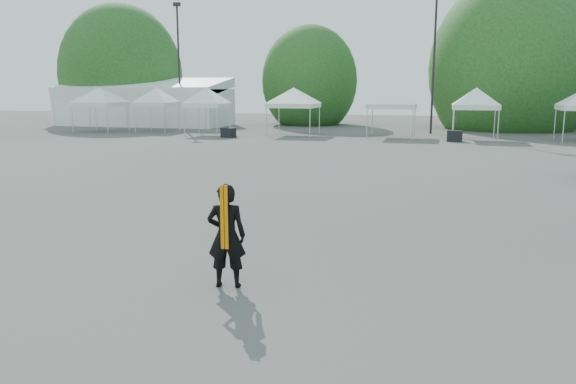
# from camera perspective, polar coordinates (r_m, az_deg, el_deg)

# --- Properties ---
(ground) EXTENTS (120.00, 120.00, 0.00)m
(ground) POSITION_cam_1_polar(r_m,az_deg,el_deg) (11.67, -4.04, -5.88)
(ground) COLOR #474442
(ground) RESTS_ON ground
(marquee) EXTENTS (15.00, 6.25, 4.23)m
(marquee) POSITION_cam_1_polar(r_m,az_deg,el_deg) (52.34, -14.39, 8.74)
(marquee) COLOR white
(marquee) RESTS_ON ground
(light_pole_west) EXTENTS (0.60, 0.25, 10.30)m
(light_pole_west) POSITION_cam_1_polar(r_m,az_deg,el_deg) (49.64, -11.05, 13.19)
(light_pole_west) COLOR black
(light_pole_west) RESTS_ON ground
(light_pole_east) EXTENTS (0.60, 0.25, 9.80)m
(light_pole_east) POSITION_cam_1_polar(r_m,az_deg,el_deg) (42.63, 14.62, 13.17)
(light_pole_east) COLOR black
(light_pole_east) RESTS_ON ground
(tree_far_w) EXTENTS (4.80, 4.80, 7.30)m
(tree_far_w) POSITION_cam_1_polar(r_m,az_deg,el_deg) (56.95, -16.58, 11.34)
(tree_far_w) COLOR #382314
(tree_far_w) RESTS_ON ground
(tree_mid_w) EXTENTS (4.16, 4.16, 6.33)m
(tree_mid_w) POSITION_cam_1_polar(r_m,az_deg,el_deg) (51.91, 2.21, 11.21)
(tree_mid_w) COLOR #382314
(tree_mid_w) RESTS_ON ground
(tree_mid_e) EXTENTS (5.12, 5.12, 7.79)m
(tree_mid_e) POSITION_cam_1_polar(r_m,az_deg,el_deg) (49.87, 21.75, 11.56)
(tree_mid_e) COLOR #382314
(tree_mid_e) RESTS_ON ground
(tent_a) EXTENTS (4.49, 4.49, 3.88)m
(tent_a) POSITION_cam_1_polar(r_m,az_deg,el_deg) (45.65, -18.59, 9.68)
(tent_a) COLOR silver
(tent_a) RESTS_ON ground
(tent_b) EXTENTS (3.77, 3.77, 3.88)m
(tent_b) POSITION_cam_1_polar(r_m,az_deg,el_deg) (44.59, -13.24, 9.94)
(tent_b) COLOR silver
(tent_b) RESTS_ON ground
(tent_c) EXTENTS (3.80, 3.80, 3.88)m
(tent_c) POSITION_cam_1_polar(r_m,az_deg,el_deg) (41.01, -8.25, 10.08)
(tent_c) COLOR silver
(tent_c) RESTS_ON ground
(tent_d) EXTENTS (4.65, 4.65, 3.88)m
(tent_d) POSITION_cam_1_polar(r_m,az_deg,el_deg) (40.25, 0.59, 10.18)
(tent_d) COLOR silver
(tent_d) RESTS_ON ground
(tent_e) EXTENTS (4.47, 4.47, 3.88)m
(tent_e) POSITION_cam_1_polar(r_m,az_deg,el_deg) (38.99, 10.56, 10.00)
(tent_e) COLOR silver
(tent_e) RESTS_ON ground
(tent_f) EXTENTS (4.06, 4.06, 3.88)m
(tent_f) POSITION_cam_1_polar(r_m,az_deg,el_deg) (38.55, 18.60, 9.63)
(tent_f) COLOR silver
(tent_f) RESTS_ON ground
(man) EXTENTS (0.71, 0.54, 1.76)m
(man) POSITION_cam_1_polar(r_m,az_deg,el_deg) (9.39, -6.27, -4.42)
(man) COLOR black
(man) RESTS_ON ground
(crate_west) EXTENTS (1.03, 0.92, 0.66)m
(crate_west) POSITION_cam_1_polar(r_m,az_deg,el_deg) (38.24, -6.08, 6.02)
(crate_west) COLOR black
(crate_west) RESTS_ON ground
(crate_mid) EXTENTS (0.95, 0.78, 0.69)m
(crate_mid) POSITION_cam_1_polar(r_m,az_deg,el_deg) (36.67, 16.57, 5.47)
(crate_mid) COLOR black
(crate_mid) RESTS_ON ground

